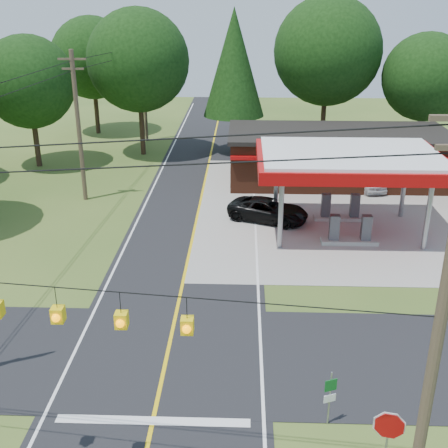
{
  "coord_description": "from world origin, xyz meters",
  "views": [
    {
      "loc": [
        2.9,
        -18.29,
        13.18
      ],
      "look_at": [
        2.0,
        7.0,
        2.8
      ],
      "focal_mm": 45.0,
      "sensor_mm": 36.0,
      "label": 1
    }
  ],
  "objects_px": {
    "gas_canopy": "(350,162)",
    "suv_car": "(268,210)",
    "sedan_car": "(368,180)",
    "octagonal_stop_sign": "(388,432)"
  },
  "relations": [
    {
      "from": "gas_canopy",
      "to": "suv_car",
      "type": "bearing_deg",
      "value": 161.57
    },
    {
      "from": "gas_canopy",
      "to": "sedan_car",
      "type": "distance_m",
      "value": 9.26
    },
    {
      "from": "gas_canopy",
      "to": "octagonal_stop_sign",
      "type": "relative_size",
      "value": 3.95
    },
    {
      "from": "suv_car",
      "to": "sedan_car",
      "type": "height_order",
      "value": "suv_car"
    },
    {
      "from": "gas_canopy",
      "to": "sedan_car",
      "type": "height_order",
      "value": "gas_canopy"
    },
    {
      "from": "suv_car",
      "to": "octagonal_stop_sign",
      "type": "xyz_separation_m",
      "value": [
        2.5,
        -20.51,
        1.32
      ]
    },
    {
      "from": "gas_canopy",
      "to": "octagonal_stop_sign",
      "type": "distance_m",
      "value": 19.25
    },
    {
      "from": "sedan_car",
      "to": "gas_canopy",
      "type": "bearing_deg",
      "value": -120.28
    },
    {
      "from": "sedan_car",
      "to": "octagonal_stop_sign",
      "type": "height_order",
      "value": "octagonal_stop_sign"
    },
    {
      "from": "gas_canopy",
      "to": "sedan_car",
      "type": "relative_size",
      "value": 2.62
    }
  ]
}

